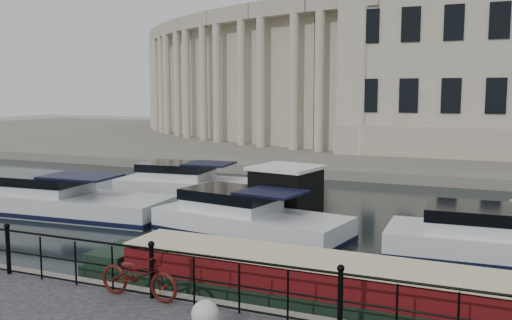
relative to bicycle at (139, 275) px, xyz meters
The scene contains 8 objects.
ground_plane 2.58m from the bicycle, 83.86° to the left, with size 160.00×160.00×0.00m, color black.
far_bank 41.36m from the bicycle, 89.65° to the left, with size 120.00×42.00×0.55m, color #6B665B.
railing 0.31m from the bicycle, 21.70° to the left, with size 24.14×0.14×1.22m.
civic_building 37.55m from the bicycle, 91.15° to the left, with size 53.55×31.84×16.85m.
bicycle is the anchor object (origin of this frame).
narrowboat 4.47m from the bicycle, 29.60° to the left, with size 13.35×1.99×1.49m.
harbour_hut 9.86m from the bicycle, 92.51° to the left, with size 3.47×3.05×2.19m.
cabin_cruisers 9.63m from the bicycle, 97.26° to the left, with size 27.55×8.96×1.99m.
Camera 1 is at (6.54, -11.85, 4.83)m, focal length 40.00 mm.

